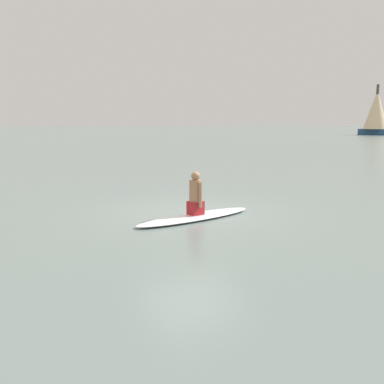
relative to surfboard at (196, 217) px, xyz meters
name	(u,v)px	position (x,y,z in m)	size (l,w,h in m)	color
ground_plane	(191,212)	(0.66, -0.31, -0.06)	(400.00, 400.00, 0.00)	slate
surfboard	(196,217)	(0.00, 0.00, 0.00)	(3.23, 0.69, 0.11)	white
person_paddler	(196,195)	(0.00, 0.00, 0.52)	(0.44, 0.35, 1.02)	#A51E23
sailboat_center_horizon	(376,111)	(34.44, -59.98, 3.86)	(5.65, 4.11, 8.34)	navy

